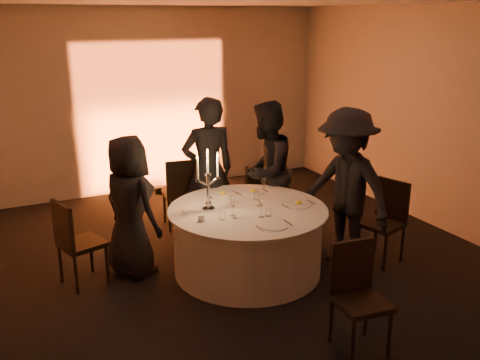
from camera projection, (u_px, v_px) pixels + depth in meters
name	position (u px, v px, depth m)	size (l,w,h in m)	color
floor	(248.00, 270.00, 6.23)	(7.00, 7.00, 0.00)	black
wall_back	(152.00, 101.00, 8.79)	(7.00, 7.00, 0.00)	#B4AFA7
wall_right	(451.00, 122.00, 7.04)	(7.00, 7.00, 0.00)	#B4AFA7
uplighter_fixture	(162.00, 190.00, 8.96)	(0.25, 0.12, 0.10)	black
banquet_table	(248.00, 240.00, 6.11)	(1.80, 1.80, 0.77)	black
chair_left	(74.00, 239.00, 5.73)	(0.53, 0.53, 0.98)	black
chair_back_left	(181.00, 189.00, 7.32)	(0.49, 0.49, 1.00)	black
chair_back_right	(249.00, 190.00, 7.52)	(0.52, 0.52, 0.89)	black
chair_right	(386.00, 216.00, 6.36)	(0.54, 0.54, 0.99)	black
chair_front	(357.00, 290.00, 4.67)	(0.47, 0.47, 0.97)	black
guest_left	(130.00, 207.00, 5.95)	(0.79, 0.51, 1.62)	black
guest_back_left	(208.00, 171.00, 6.81)	(0.69, 0.45, 1.90)	black
guest_back_right	(266.00, 171.00, 6.93)	(0.88, 0.69, 1.82)	black
guest_right	(346.00, 189.00, 6.15)	(1.21, 0.70, 1.87)	black
plate_left	(197.00, 208.00, 6.00)	(0.36, 0.26, 0.01)	white
plate_back_left	(222.00, 194.00, 6.44)	(0.36, 0.25, 0.08)	white
plate_back_right	(253.00, 191.00, 6.53)	(0.35, 0.28, 0.08)	white
plate_right	(298.00, 203.00, 6.11)	(0.36, 0.29, 0.08)	white
plate_front	(274.00, 226.00, 5.49)	(0.36, 0.29, 0.01)	white
coffee_cup	(201.00, 218.00, 5.63)	(0.11, 0.11, 0.07)	white
candelabra	(208.00, 189.00, 5.88)	(0.30, 0.14, 0.71)	silver
wine_glass_a	(235.00, 206.00, 5.67)	(0.07, 0.07, 0.19)	white
wine_glass_b	(264.00, 183.00, 6.46)	(0.07, 0.07, 0.19)	white
wine_glass_c	(232.00, 204.00, 5.75)	(0.07, 0.07, 0.19)	white
wine_glass_d	(261.00, 205.00, 5.70)	(0.07, 0.07, 0.19)	white
wine_glass_e	(259.00, 194.00, 6.05)	(0.07, 0.07, 0.19)	white
tumbler_a	(222.00, 216.00, 5.66)	(0.07, 0.07, 0.09)	white
tumbler_b	(269.00, 212.00, 5.76)	(0.07, 0.07, 0.09)	white
tumbler_c	(256.00, 196.00, 6.27)	(0.07, 0.07, 0.09)	white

